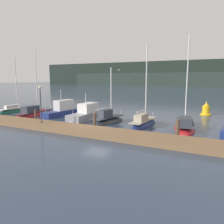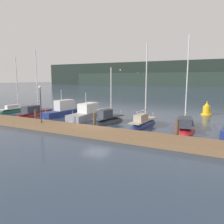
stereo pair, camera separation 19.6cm
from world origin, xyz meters
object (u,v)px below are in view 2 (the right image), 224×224
(sailboat_berth_6, at_px, (143,125))
(sailboat_berth_7, at_px, (185,127))
(sailboat_berth_5, at_px, (108,121))
(motorboat_berth_4, at_px, (86,116))
(channel_buoy, at_px, (207,110))
(dock_lamppost, at_px, (40,98))
(sailboat_berth_2, at_px, (35,114))
(motorboat_berth_3, at_px, (62,112))
(sailboat_berth_1, at_px, (16,111))

(sailboat_berth_6, relative_size, sailboat_berth_7, 0.93)
(sailboat_berth_5, distance_m, sailboat_berth_6, 4.06)
(motorboat_berth_4, height_order, channel_buoy, motorboat_berth_4)
(sailboat_berth_6, xyz_separation_m, dock_lamppost, (-9.37, -4.93, 2.85))
(sailboat_berth_2, relative_size, dock_lamppost, 2.49)
(sailboat_berth_2, bearing_deg, sailboat_berth_7, 2.60)
(motorboat_berth_3, distance_m, motorboat_berth_4, 4.48)
(motorboat_berth_3, distance_m, sailboat_berth_6, 12.09)
(sailboat_berth_6, xyz_separation_m, sailboat_berth_7, (4.02, 0.88, -0.01))
(sailboat_berth_6, distance_m, channel_buoy, 12.00)
(sailboat_berth_2, xyz_separation_m, motorboat_berth_3, (3.51, 1.39, 0.28))
(motorboat_berth_3, bearing_deg, sailboat_berth_5, -11.01)
(motorboat_berth_3, xyz_separation_m, motorboat_berth_4, (4.41, -0.76, -0.07))
(sailboat_berth_6, bearing_deg, motorboat_berth_4, 175.31)
(motorboat_berth_3, relative_size, sailboat_berth_6, 0.68)
(sailboat_berth_6, height_order, sailboat_berth_7, sailboat_berth_7)
(sailboat_berth_1, height_order, sailboat_berth_2, sailboat_berth_2)
(motorboat_berth_3, bearing_deg, sailboat_berth_1, -172.92)
(sailboat_berth_1, bearing_deg, sailboat_berth_2, -5.45)
(sailboat_berth_2, xyz_separation_m, sailboat_berth_6, (15.52, 0.01, 0.03))
(sailboat_berth_1, height_order, motorboat_berth_3, sailboat_berth_1)
(sailboat_berth_2, relative_size, motorboat_berth_4, 1.52)
(motorboat_berth_3, bearing_deg, sailboat_berth_6, -6.58)
(sailboat_berth_1, distance_m, sailboat_berth_2, 4.38)
(motorboat_berth_4, relative_size, sailboat_berth_5, 0.93)
(motorboat_berth_4, relative_size, sailboat_berth_7, 0.64)
(sailboat_berth_7, bearing_deg, sailboat_berth_6, -167.67)
(sailboat_berth_5, bearing_deg, motorboat_berth_3, 168.99)
(sailboat_berth_1, distance_m, motorboat_berth_3, 7.93)
(sailboat_berth_5, relative_size, sailboat_berth_6, 0.74)
(sailboat_berth_1, xyz_separation_m, sailboat_berth_5, (15.83, -0.57, 0.07))
(sailboat_berth_1, height_order, motorboat_berth_4, sailboat_berth_1)
(sailboat_berth_5, height_order, sailboat_berth_7, sailboat_berth_7)
(channel_buoy, xyz_separation_m, dock_lamppost, (-14.66, -15.69, 2.32))
(sailboat_berth_1, distance_m, sailboat_berth_6, 19.88)
(sailboat_berth_2, height_order, dock_lamppost, sailboat_berth_2)
(sailboat_berth_5, xyz_separation_m, sailboat_berth_7, (8.07, 1.04, -0.06))
(sailboat_berth_5, bearing_deg, motorboat_berth_4, 167.47)
(sailboat_berth_1, bearing_deg, dock_lamppost, -26.93)
(sailboat_berth_1, distance_m, channel_buoy, 27.21)
(sailboat_berth_7, height_order, dock_lamppost, sailboat_berth_7)
(sailboat_berth_1, distance_m, sailboat_berth_5, 15.84)
(sailboat_berth_5, bearing_deg, dock_lamppost, -138.15)
(sailboat_berth_2, height_order, motorboat_berth_3, sailboat_berth_2)
(dock_lamppost, bearing_deg, sailboat_berth_5, 41.85)
(sailboat_berth_1, relative_size, channel_buoy, 4.61)
(sailboat_berth_1, distance_m, sailboat_berth_7, 23.90)
(sailboat_berth_2, xyz_separation_m, sailboat_berth_7, (19.54, 0.89, 0.02))
(sailboat_berth_1, relative_size, dock_lamppost, 2.28)
(dock_lamppost, bearing_deg, sailboat_berth_2, 141.32)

